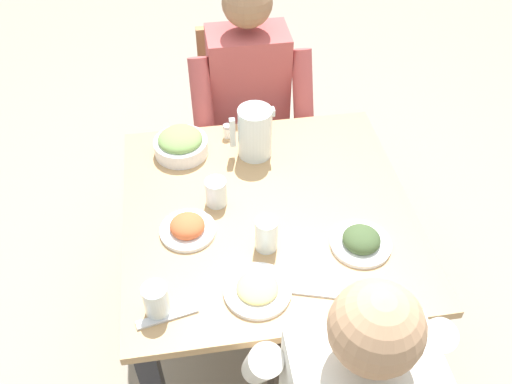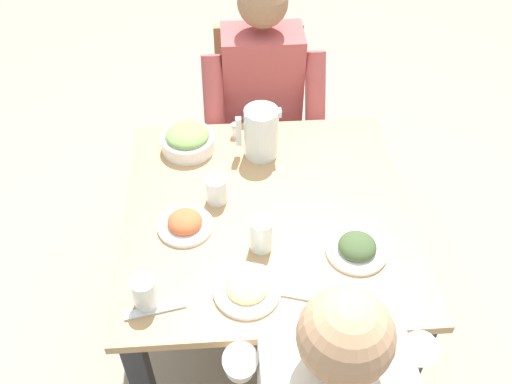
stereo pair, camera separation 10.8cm
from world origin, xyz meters
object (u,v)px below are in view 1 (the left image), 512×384
dining_table (268,233)px  water_glass_by_pitcher (156,300)px  water_pitcher (254,132)px  plate_dolmas (361,241)px  plate_rice_curry (188,228)px  salt_shaker (227,131)px  plate_fries (257,289)px  salad_bowl (181,144)px  water_glass_far_right (216,192)px  water_glass_near_right (266,234)px  diner_near (252,114)px  chair_near (245,114)px

dining_table → water_glass_by_pitcher: bearing=42.8°
water_pitcher → plate_dolmas: 0.55m
plate_rice_curry → salt_shaker: bearing=-111.4°
water_pitcher → water_glass_by_pitcher: size_ratio=1.79×
plate_fries → water_glass_by_pitcher: size_ratio=1.83×
salad_bowl → salt_shaker: salad_bowl is taller
plate_dolmas → water_glass_far_right: bearing=-31.1°
water_glass_near_right → water_pitcher: bearing=-93.6°
water_glass_by_pitcher → water_glass_far_right: size_ratio=1.12×
diner_near → plate_fries: 0.93m
salad_bowl → plate_rice_curry: 0.39m
salt_shaker → water_glass_near_right: bearing=95.8°
chair_near → plate_rice_curry: chair_near is taller
water_glass_near_right → dining_table: bearing=-102.1°
salad_bowl → plate_dolmas: 0.73m
plate_rice_curry → water_glass_by_pitcher: bearing=70.5°
salad_bowl → water_glass_near_right: (-0.23, 0.48, 0.01)m
water_glass_near_right → water_glass_by_pitcher: bearing=29.1°
chair_near → plate_rice_curry: bearing=70.9°
plate_dolmas → water_glass_by_pitcher: 0.63m
water_glass_by_pitcher → salt_shaker: (-0.28, -0.73, -0.03)m
water_glass_far_right → water_glass_by_pitcher: bearing=63.0°
water_glass_by_pitcher → water_pitcher: bearing=-120.0°
diner_near → water_glass_near_right: 0.77m
plate_fries → water_glass_by_pitcher: bearing=4.6°
water_pitcher → salt_shaker: bearing=-52.6°
plate_fries → water_glass_by_pitcher: 0.28m
diner_near → plate_fries: size_ratio=6.16×
water_pitcher → water_glass_by_pitcher: water_pitcher is taller
dining_table → chair_near: (-0.03, -0.81, -0.10)m
dining_table → salt_shaker: 0.43m
water_glass_by_pitcher → water_glass_near_right: water_glass_near_right is taller
salad_bowl → diner_near: bearing=-137.4°
plate_fries → water_glass_near_right: 0.18m
chair_near → water_glass_by_pitcher: size_ratio=8.46×
water_glass_near_right → salt_shaker: water_glass_near_right is taller
dining_table → chair_near: 0.81m
chair_near → water_glass_by_pitcher: bearing=70.8°
plate_fries → water_glass_near_right: size_ratio=1.71×
dining_table → plate_dolmas: size_ratio=5.00×
water_glass_by_pitcher → water_glass_far_right: bearing=-117.0°
chair_near → water_glass_far_right: (0.20, 0.75, 0.26)m
diner_near → salad_bowl: bearing=42.6°
plate_dolmas → water_glass_far_right: 0.49m
water_pitcher → plate_fries: 0.61m
water_pitcher → water_glass_near_right: bearing=86.4°
plate_rice_curry → water_glass_far_right: 0.16m
water_pitcher → water_glass_by_pitcher: (0.36, 0.62, -0.04)m
water_glass_near_right → diner_near: bearing=-95.1°
water_pitcher → water_glass_near_right: water_pitcher is taller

